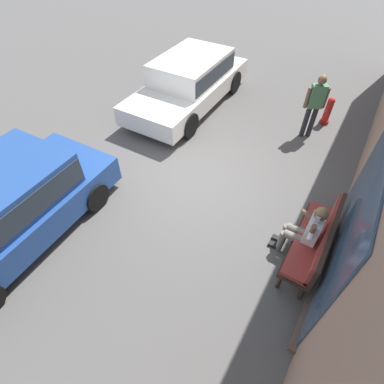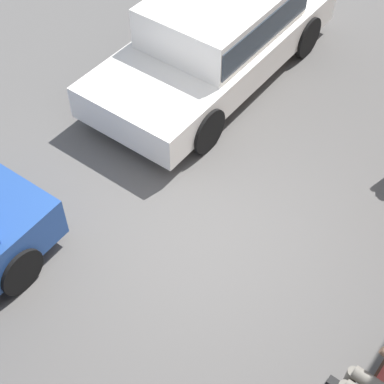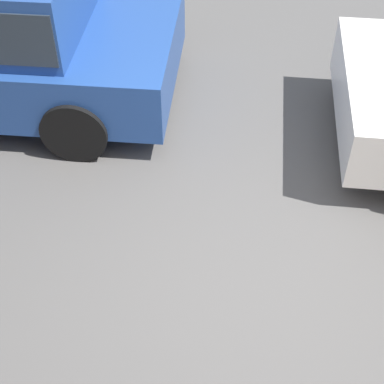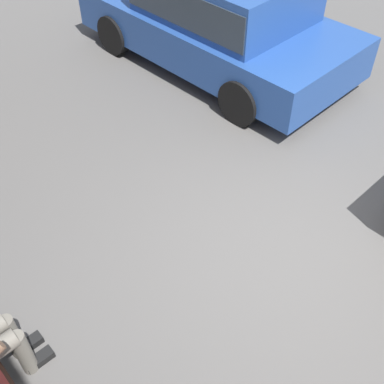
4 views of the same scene
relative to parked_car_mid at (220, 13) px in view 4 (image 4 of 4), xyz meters
name	(u,v)px [view 4 (image 4 of 4)]	position (x,y,z in m)	size (l,w,h in m)	color
ground_plane	(283,262)	(-3.14, 2.21, -0.80)	(60.00, 60.00, 0.00)	#565451
parked_car_mid	(220,13)	(0.00, 0.00, 0.00)	(4.25, 2.11, 1.47)	#23478E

